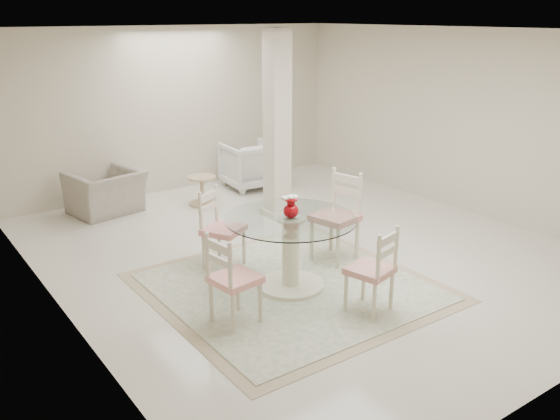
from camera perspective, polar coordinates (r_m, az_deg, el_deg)
ground at (r=7.61m, az=2.31°, el=-3.84°), size 7.00×7.00×0.00m
room_shell at (r=7.12m, az=2.50°, el=10.11°), size 6.02×7.02×2.71m
column at (r=8.53m, az=-0.28°, el=8.07°), size 0.30×0.30×2.70m
area_rug at (r=6.60m, az=1.02°, el=-7.41°), size 2.89×2.89×0.02m
dining_table at (r=6.43m, az=1.04°, el=-4.13°), size 1.41×1.41×0.82m
red_vase at (r=6.25m, az=1.05°, el=0.27°), size 0.19×0.17×0.25m
dining_chair_east at (r=7.17m, az=5.71°, el=0.05°), size 0.58×0.58×1.20m
dining_chair_north at (r=6.96m, az=-5.97°, el=-1.22°), size 0.57×0.57×1.06m
dining_chair_west at (r=5.64m, az=-4.89°, el=-6.11°), size 0.47×0.47×1.04m
dining_chair_south at (r=5.92m, az=9.22°, el=-5.21°), size 0.50×0.50×1.01m
recliner_taupe at (r=9.27m, az=-16.40°, el=1.65°), size 1.15×1.05×0.65m
armchair_white at (r=10.25m, az=-2.90°, el=4.36°), size 0.93×0.95×0.79m
side_table at (r=9.40m, az=-7.50°, el=1.76°), size 0.44×0.44×0.46m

